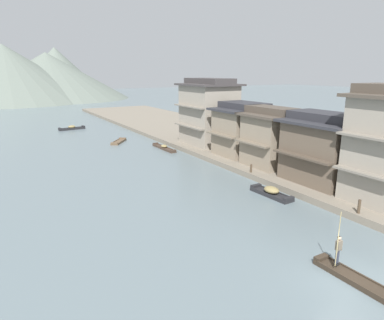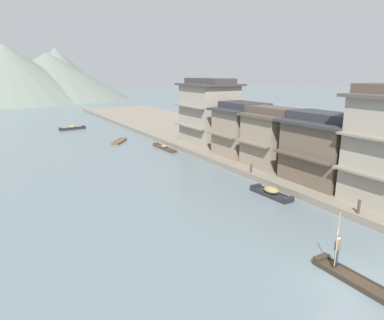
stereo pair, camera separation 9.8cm
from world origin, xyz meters
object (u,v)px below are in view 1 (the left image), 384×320
at_px(boat_moored_second, 164,148).
at_px(house_waterfront_far, 209,112).
at_px(boat_moored_third, 271,192).
at_px(mooring_post_dock_mid, 251,168).
at_px(house_waterfront_tall, 270,137).
at_px(mooring_post_dock_near, 359,207).
at_px(boatman_person, 338,247).
at_px(boat_moored_nearest, 72,128).
at_px(boat_moored_far, 119,142).
at_px(house_waterfront_narrow, 243,129).
at_px(boat_foreground_poled, 360,282).
at_px(house_waterfront_second, 325,148).

xyz_separation_m(boat_moored_second, house_waterfront_far, (5.75, -2.08, 4.67)).
distance_m(boat_moored_third, mooring_post_dock_mid, 5.18).
height_order(house_waterfront_tall, mooring_post_dock_near, house_waterfront_tall).
distance_m(boatman_person, boat_moored_nearest, 53.93).
bearing_deg(boatman_person, boat_moored_far, 88.44).
bearing_deg(boat_moored_far, house_waterfront_narrow, -59.68).
xyz_separation_m(house_waterfront_tall, mooring_post_dock_mid, (-3.28, -1.17, -2.61)).
xyz_separation_m(boat_moored_nearest, mooring_post_dock_near, (9.14, -50.48, 0.79)).
bearing_deg(house_waterfront_narrow, house_waterfront_far, 91.06).
distance_m(boatman_person, house_waterfront_tall, 19.10).
xyz_separation_m(boat_foreground_poled, house_waterfront_second, (10.50, 11.09, 3.43)).
relative_size(boat_moored_second, boat_moored_far, 1.46).
height_order(house_waterfront_narrow, mooring_post_dock_mid, house_waterfront_narrow).
distance_m(boatman_person, house_waterfront_far, 31.00).
bearing_deg(house_waterfront_tall, house_waterfront_far, 86.84).
relative_size(boat_moored_third, house_waterfront_tall, 0.68).
bearing_deg(house_waterfront_far, boat_moored_third, -107.08).
xyz_separation_m(boat_foreground_poled, house_waterfront_tall, (9.94, 17.55, 3.45)).
bearing_deg(boat_moored_third, mooring_post_dock_mid, 69.81).
distance_m(boat_foreground_poled, house_waterfront_far, 32.46).
relative_size(house_waterfront_far, mooring_post_dock_near, 8.77).
relative_size(boat_moored_nearest, boat_moored_third, 1.13).
bearing_deg(mooring_post_dock_near, house_waterfront_narrow, 77.25).
xyz_separation_m(boatman_person, house_waterfront_narrow, (10.80, 21.60, 2.16)).
bearing_deg(boat_moored_third, house_waterfront_tall, 49.84).
distance_m(boat_moored_far, mooring_post_dock_mid, 23.99).
relative_size(boatman_person, house_waterfront_narrow, 0.44).
bearing_deg(mooring_post_dock_near, house_waterfront_tall, 75.59).
height_order(boat_foreground_poled, boat_moored_nearest, boat_moored_nearest).
bearing_deg(house_waterfront_tall, boat_moored_far, 111.95).
height_order(boat_moored_nearest, house_waterfront_far, house_waterfront_far).
distance_m(house_waterfront_narrow, house_waterfront_far, 7.42).
bearing_deg(boat_moored_third, house_waterfront_narrow, 62.73).
xyz_separation_m(boat_moored_second, house_waterfront_second, (5.61, -21.28, 3.37)).
height_order(boat_moored_far, mooring_post_dock_mid, mooring_post_dock_mid).
xyz_separation_m(house_waterfront_tall, house_waterfront_far, (0.70, 12.75, 1.28)).
height_order(boat_moored_nearest, boat_moored_far, boat_moored_nearest).
relative_size(boat_moored_second, house_waterfront_tall, 0.92).
height_order(boat_moored_third, house_waterfront_far, house_waterfront_far).
bearing_deg(house_waterfront_tall, boatman_person, -121.67).
xyz_separation_m(boat_moored_third, house_waterfront_second, (5.62, -0.47, 3.27)).
relative_size(boat_foreground_poled, boat_moored_third, 1.22).
xyz_separation_m(boatman_person, house_waterfront_far, (10.67, 28.90, 3.45)).
relative_size(boat_foreground_poled, house_waterfront_far, 0.58).
relative_size(house_waterfront_tall, mooring_post_dock_mid, 7.59).
distance_m(boat_moored_nearest, boat_moored_third, 44.31).
bearing_deg(house_waterfront_second, house_waterfront_far, 89.60).
relative_size(boat_foreground_poled, boatman_person, 1.66).
bearing_deg(boatman_person, boat_moored_nearest, 92.61).
distance_m(boat_foreground_poled, boat_moored_far, 39.69).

